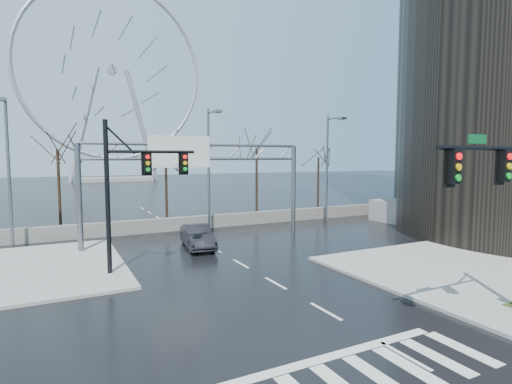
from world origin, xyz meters
TOP-DOWN VIEW (x-y plane):
  - ground at (0.00, 0.00)m, footprint 260.00×260.00m
  - sidewalk_right_ext at (10.00, 2.00)m, footprint 12.00×10.00m
  - sidewalk_far at (-11.00, 12.00)m, footprint 10.00×12.00m
  - barrier_wall at (0.00, 20.00)m, footprint 52.00×0.50m
  - signal_mast_far at (-5.87, 8.96)m, footprint 4.72×0.41m
  - sign_gantry at (-0.38, 14.96)m, footprint 16.36×0.40m
  - streetlight_left at (-12.00, 18.16)m, footprint 0.50×2.55m
  - streetlight_mid at (2.00, 18.16)m, footprint 0.50×2.55m
  - streetlight_right at (14.00, 18.16)m, footprint 0.50×2.55m
  - tree_left at (-9.00, 23.50)m, footprint 3.75×3.75m
  - tree_center at (0.00, 24.50)m, footprint 3.25×3.25m
  - tree_right at (9.00, 23.50)m, footprint 3.90×3.90m
  - tree_far_right at (17.00, 24.00)m, footprint 3.40×3.40m
  - ferris_wheel at (5.00, 95.00)m, footprint 45.00×6.00m
  - car at (-0.89, 12.98)m, footprint 2.22×4.89m

SIDE VIEW (x-z plane):
  - ground at x=0.00m, z-range 0.00..0.00m
  - sidewalk_right_ext at x=10.00m, z-range 0.00..0.15m
  - sidewalk_far at x=-11.00m, z-range 0.00..0.15m
  - barrier_wall at x=0.00m, z-range 0.00..1.10m
  - car at x=-0.89m, z-range 0.00..1.56m
  - signal_mast_far at x=-5.87m, z-range 0.83..8.83m
  - tree_center at x=0.00m, z-range 1.92..8.42m
  - sign_gantry at x=-0.38m, z-range 1.38..8.98m
  - tree_far_right at x=17.00m, z-range 2.01..8.81m
  - streetlight_left at x=-12.00m, z-range 0.89..10.89m
  - streetlight_mid at x=2.00m, z-range 0.89..10.89m
  - streetlight_right at x=14.00m, z-range 0.89..10.89m
  - tree_left at x=-9.00m, z-range 2.23..9.73m
  - tree_right at x=9.00m, z-range 2.32..10.12m
  - ferris_wheel at x=5.00m, z-range 0.68..51.59m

